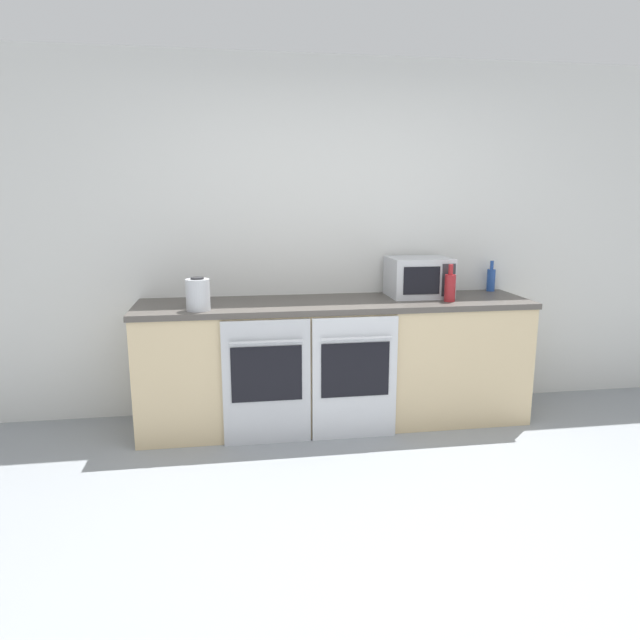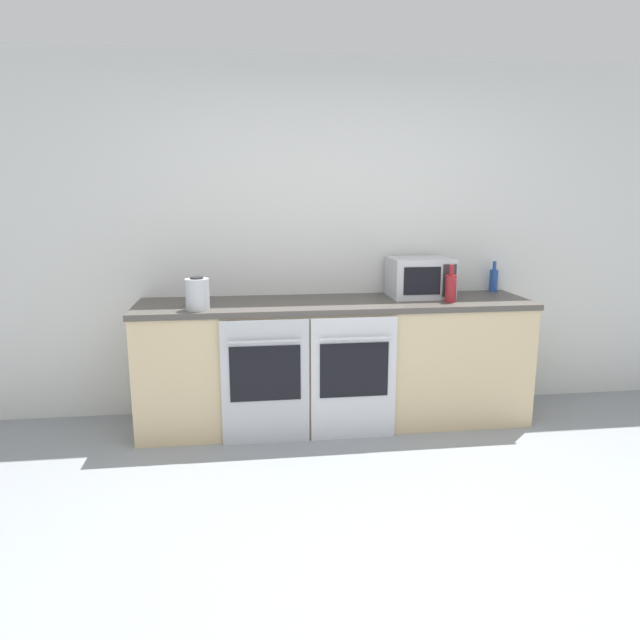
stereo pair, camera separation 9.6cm
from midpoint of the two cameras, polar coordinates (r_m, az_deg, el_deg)
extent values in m
plane|color=gray|center=(2.76, 7.70, -23.71)|extent=(16.00, 16.00, 0.00)
cube|color=silver|center=(4.33, 0.11, 8.02)|extent=(10.00, 0.06, 2.60)
cube|color=#D1B789|center=(4.14, 0.86, -4.46)|extent=(2.76, 0.64, 0.85)
cube|color=#4C4742|center=(4.04, 0.88, 1.63)|extent=(2.78, 0.66, 0.04)
cube|color=#B7BABF|center=(3.77, -6.08, -6.29)|extent=(0.58, 0.03, 0.84)
cube|color=black|center=(3.74, -6.09, -5.40)|extent=(0.46, 0.01, 0.37)
cylinder|color=#B7BABF|center=(3.65, -6.15, -2.20)|extent=(0.47, 0.02, 0.02)
cube|color=silver|center=(3.84, 2.77, -5.89)|extent=(0.58, 0.03, 0.84)
cube|color=black|center=(3.81, 2.83, -5.01)|extent=(0.46, 0.01, 0.37)
cylinder|color=silver|center=(3.73, 2.94, -1.86)|extent=(0.47, 0.02, 0.02)
cube|color=#B7BABF|center=(4.26, 9.20, 4.27)|extent=(0.44, 0.36, 0.29)
cube|color=black|center=(4.08, 9.47, 3.90)|extent=(0.26, 0.01, 0.20)
cube|color=#2D2D33|center=(4.14, 12.09, 3.93)|extent=(0.10, 0.01, 0.23)
cylinder|color=#234793|center=(4.64, 16.16, 3.85)|extent=(0.06, 0.06, 0.17)
cylinder|color=#234793|center=(4.63, 16.24, 5.30)|extent=(0.03, 0.03, 0.07)
cylinder|color=maroon|center=(4.10, 12.21, 3.14)|extent=(0.08, 0.08, 0.19)
cylinder|color=maroon|center=(4.08, 12.29, 4.96)|extent=(0.03, 0.03, 0.07)
cylinder|color=#B7BABF|center=(3.77, -12.83, 2.47)|extent=(0.15, 0.15, 0.20)
cylinder|color=#262628|center=(3.76, -12.90, 4.10)|extent=(0.08, 0.08, 0.01)
camera|label=1|loc=(0.05, -90.68, -0.15)|focal=32.00mm
camera|label=2|loc=(0.05, 89.32, 0.15)|focal=32.00mm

